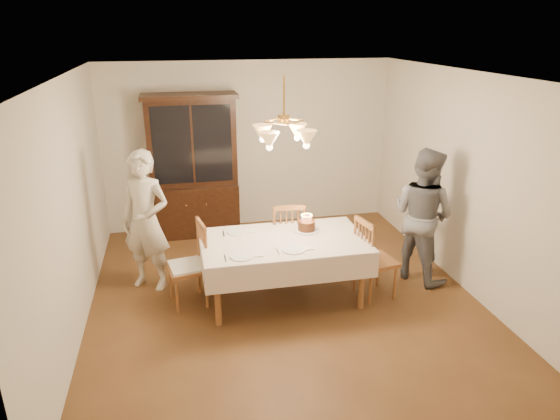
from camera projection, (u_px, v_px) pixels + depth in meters
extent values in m
plane|color=#513017|center=(283.00, 297.00, 6.02)|extent=(5.00, 5.00, 0.00)
plane|color=white|center=(284.00, 75.00, 5.12)|extent=(5.00, 5.00, 0.00)
plane|color=beige|center=(249.00, 146.00, 7.86)|extent=(4.50, 0.00, 4.50)
plane|color=beige|center=(366.00, 314.00, 3.28)|extent=(4.50, 0.00, 4.50)
plane|color=beige|center=(70.00, 210.00, 5.13)|extent=(0.00, 5.00, 5.00)
plane|color=beige|center=(466.00, 183.00, 6.01)|extent=(0.00, 5.00, 5.00)
cube|color=brown|center=(284.00, 242.00, 5.77)|extent=(1.80, 1.00, 0.04)
cube|color=white|center=(284.00, 240.00, 5.76)|extent=(1.90, 1.10, 0.01)
cylinder|color=brown|center=(218.00, 296.00, 5.35)|extent=(0.07, 0.07, 0.71)
cylinder|color=brown|center=(362.00, 280.00, 5.67)|extent=(0.07, 0.07, 0.71)
cylinder|color=brown|center=(211.00, 262.00, 6.12)|extent=(0.07, 0.07, 0.71)
cylinder|color=brown|center=(338.00, 250.00, 6.44)|extent=(0.07, 0.07, 0.71)
cube|color=black|center=(196.00, 209.00, 7.75)|extent=(1.30, 0.50, 0.80)
cube|color=black|center=(192.00, 142.00, 7.43)|extent=(1.30, 0.40, 1.30)
cube|color=black|center=(192.00, 145.00, 7.25)|extent=(1.14, 0.01, 1.14)
cube|color=black|center=(189.00, 96.00, 7.15)|extent=(1.38, 0.54, 0.06)
cube|color=brown|center=(287.00, 240.00, 6.50)|extent=(0.46, 0.45, 0.05)
cube|color=brown|center=(289.00, 208.00, 6.14)|extent=(0.40, 0.06, 0.06)
cylinder|color=brown|center=(298.00, 250.00, 6.76)|extent=(0.04, 0.04, 0.43)
cylinder|color=brown|center=(271.00, 252.00, 6.71)|extent=(0.04, 0.04, 0.43)
cylinder|color=brown|center=(302.00, 261.00, 6.45)|extent=(0.04, 0.04, 0.43)
cylinder|color=brown|center=(275.00, 263.00, 6.40)|extent=(0.04, 0.04, 0.43)
cube|color=brown|center=(187.00, 268.00, 5.75)|extent=(0.49, 0.51, 0.05)
cube|color=brown|center=(201.00, 224.00, 5.63)|extent=(0.10, 0.40, 0.06)
cylinder|color=brown|center=(171.00, 282.00, 5.92)|extent=(0.04, 0.04, 0.43)
cylinder|color=brown|center=(177.00, 297.00, 5.61)|extent=(0.04, 0.04, 0.43)
cylinder|color=brown|center=(199.00, 277.00, 6.04)|extent=(0.04, 0.04, 0.43)
cylinder|color=brown|center=(207.00, 291.00, 5.73)|extent=(0.04, 0.04, 0.43)
cube|color=silver|center=(187.00, 266.00, 5.73)|extent=(0.44, 0.46, 0.03)
cube|color=brown|center=(376.00, 261.00, 5.92)|extent=(0.49, 0.51, 0.05)
cube|color=brown|center=(365.00, 223.00, 5.67)|extent=(0.11, 0.40, 0.06)
cylinder|color=brown|center=(395.00, 283.00, 5.91)|extent=(0.04, 0.04, 0.43)
cylinder|color=brown|center=(378.00, 270.00, 6.22)|extent=(0.04, 0.04, 0.43)
cylinder|color=brown|center=(371.00, 288.00, 5.79)|extent=(0.04, 0.04, 0.43)
cylinder|color=brown|center=(355.00, 275.00, 6.10)|extent=(0.04, 0.04, 0.43)
imported|color=beige|center=(146.00, 221.00, 6.00)|extent=(0.76, 0.67, 1.74)
imported|color=slate|center=(422.00, 215.00, 6.23)|extent=(0.97, 1.04, 1.71)
cylinder|color=white|center=(306.00, 230.00, 6.00)|extent=(0.30, 0.30, 0.01)
cylinder|color=#3A1B0D|center=(307.00, 225.00, 5.98)|extent=(0.21, 0.21, 0.11)
cylinder|color=#598CD8|center=(312.00, 218.00, 5.96)|extent=(0.01, 0.01, 0.07)
sphere|color=#FFB23F|center=(312.00, 215.00, 5.95)|extent=(0.01, 0.01, 0.01)
cylinder|color=pink|center=(311.00, 217.00, 5.98)|extent=(0.01, 0.01, 0.07)
sphere|color=#FFB23F|center=(311.00, 214.00, 5.97)|extent=(0.01, 0.01, 0.01)
cylinder|color=#EACC66|center=(310.00, 217.00, 5.99)|extent=(0.01, 0.01, 0.07)
sphere|color=#FFB23F|center=(310.00, 214.00, 5.98)|extent=(0.01, 0.01, 0.01)
cylinder|color=#598CD8|center=(308.00, 217.00, 6.00)|extent=(0.01, 0.01, 0.07)
sphere|color=#FFB23F|center=(308.00, 213.00, 5.99)|extent=(0.01, 0.01, 0.01)
cylinder|color=pink|center=(306.00, 216.00, 6.01)|extent=(0.01, 0.01, 0.07)
sphere|color=#FFB23F|center=(306.00, 213.00, 5.99)|extent=(0.01, 0.01, 0.01)
cylinder|color=#EACC66|center=(305.00, 217.00, 6.00)|extent=(0.01, 0.01, 0.07)
sphere|color=#FFB23F|center=(305.00, 213.00, 5.99)|extent=(0.01, 0.01, 0.01)
cylinder|color=#598CD8|center=(303.00, 217.00, 5.99)|extent=(0.01, 0.01, 0.07)
sphere|color=#FFB23F|center=(303.00, 214.00, 5.98)|extent=(0.01, 0.01, 0.01)
cylinder|color=pink|center=(302.00, 217.00, 5.98)|extent=(0.01, 0.01, 0.07)
sphere|color=#FFB23F|center=(302.00, 214.00, 5.96)|extent=(0.01, 0.01, 0.01)
cylinder|color=#EACC66|center=(302.00, 218.00, 5.96)|extent=(0.01, 0.01, 0.07)
sphere|color=#FFB23F|center=(302.00, 215.00, 5.94)|extent=(0.01, 0.01, 0.01)
cylinder|color=#598CD8|center=(302.00, 219.00, 5.94)|extent=(0.01, 0.01, 0.07)
sphere|color=#FFB23F|center=(302.00, 216.00, 5.92)|extent=(0.01, 0.01, 0.01)
cylinder|color=pink|center=(302.00, 219.00, 5.92)|extent=(0.01, 0.01, 0.07)
sphere|color=#FFB23F|center=(302.00, 216.00, 5.90)|extent=(0.01, 0.01, 0.01)
cylinder|color=#EACC66|center=(304.00, 220.00, 5.90)|extent=(0.01, 0.01, 0.07)
sphere|color=#FFB23F|center=(304.00, 217.00, 5.89)|extent=(0.01, 0.01, 0.01)
cylinder|color=#598CD8|center=(305.00, 220.00, 5.89)|extent=(0.01, 0.01, 0.07)
sphere|color=#FFB23F|center=(305.00, 217.00, 5.88)|extent=(0.01, 0.01, 0.01)
cylinder|color=pink|center=(307.00, 220.00, 5.89)|extent=(0.01, 0.01, 0.07)
sphere|color=#FFB23F|center=(307.00, 217.00, 5.88)|extent=(0.01, 0.01, 0.01)
cylinder|color=#EACC66|center=(309.00, 220.00, 5.90)|extent=(0.01, 0.01, 0.07)
sphere|color=#FFB23F|center=(309.00, 217.00, 5.88)|extent=(0.01, 0.01, 0.01)
cylinder|color=#598CD8|center=(310.00, 220.00, 5.91)|extent=(0.01, 0.01, 0.07)
sphere|color=#FFB23F|center=(310.00, 217.00, 5.89)|extent=(0.01, 0.01, 0.01)
cylinder|color=pink|center=(311.00, 219.00, 5.92)|extent=(0.01, 0.01, 0.07)
sphere|color=#FFB23F|center=(311.00, 216.00, 5.91)|extent=(0.01, 0.01, 0.01)
cylinder|color=#EACC66|center=(312.00, 219.00, 5.94)|extent=(0.01, 0.01, 0.07)
sphere|color=#FFB23F|center=(312.00, 215.00, 5.93)|extent=(0.01, 0.01, 0.01)
cylinder|color=white|center=(242.00, 256.00, 5.33)|extent=(0.26, 0.26, 0.02)
cube|color=silver|center=(225.00, 258.00, 5.29)|extent=(0.01, 0.16, 0.01)
cube|color=silver|center=(258.00, 255.00, 5.36)|extent=(0.10, 0.10, 0.01)
cylinder|color=white|center=(294.00, 249.00, 5.49)|extent=(0.27, 0.27, 0.02)
cube|color=silver|center=(278.00, 251.00, 5.45)|extent=(0.02, 0.16, 0.01)
cube|color=silver|center=(309.00, 248.00, 5.52)|extent=(0.10, 0.10, 0.01)
cylinder|color=white|center=(237.00, 232.00, 5.94)|extent=(0.23, 0.23, 0.02)
cube|color=silver|center=(224.00, 234.00, 5.91)|extent=(0.01, 0.16, 0.01)
cube|color=silver|center=(250.00, 231.00, 5.97)|extent=(0.10, 0.10, 0.01)
cylinder|color=#BF8C3F|center=(284.00, 95.00, 5.19)|extent=(0.02, 0.02, 0.40)
cylinder|color=#BF8C3F|center=(284.00, 119.00, 5.27)|extent=(0.12, 0.12, 0.10)
cone|color=#D8994C|center=(297.00, 131.00, 5.56)|extent=(0.22, 0.22, 0.18)
sphere|color=#FFD899|center=(297.00, 138.00, 5.58)|extent=(0.07, 0.07, 0.07)
cone|color=#D8994C|center=(262.00, 133.00, 5.48)|extent=(0.22, 0.22, 0.18)
sphere|color=#FFD899|center=(263.00, 139.00, 5.50)|extent=(0.07, 0.07, 0.07)
cone|color=#D8994C|center=(269.00, 141.00, 5.11)|extent=(0.22, 0.22, 0.18)
sphere|color=#FFD899|center=(269.00, 147.00, 5.14)|extent=(0.07, 0.07, 0.07)
cone|color=#D8994C|center=(307.00, 139.00, 5.19)|extent=(0.22, 0.22, 0.18)
sphere|color=#FFD899|center=(306.00, 146.00, 5.22)|extent=(0.07, 0.07, 0.07)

